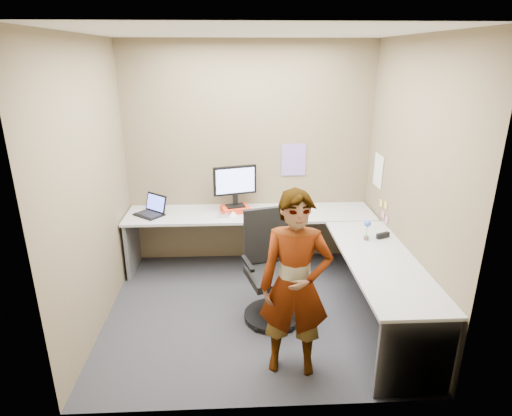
{
  "coord_description": "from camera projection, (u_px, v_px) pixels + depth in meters",
  "views": [
    {
      "loc": [
        -0.16,
        -3.84,
        2.53
      ],
      "look_at": [
        0.04,
        0.25,
        1.05
      ],
      "focal_mm": 30.0,
      "sensor_mm": 36.0,
      "label": 1
    }
  ],
  "objects": [
    {
      "name": "paper_ream",
      "position": [
        235.0,
        209.0,
        5.16
      ],
      "size": [
        0.38,
        0.32,
        0.07
      ],
      "primitive_type": "cube",
      "rotation": [
        0.0,
        0.0,
        0.27
      ],
      "color": "red",
      "rests_on": "desk"
    },
    {
      "name": "wall_right",
      "position": [
        410.0,
        185.0,
        4.08
      ],
      "size": [
        0.0,
        2.7,
        2.7
      ],
      "primitive_type": "plane",
      "rotation": [
        1.57,
        0.0,
        -1.57
      ],
      "color": "brown",
      "rests_on": "ground"
    },
    {
      "name": "ceiling",
      "position": [
        253.0,
        32.0,
        3.55
      ],
      "size": [
        3.0,
        3.0,
        0.0
      ],
      "primitive_type": "plane",
      "rotation": [
        3.14,
        0.0,
        0.0
      ],
      "color": "white",
      "rests_on": "wall_back"
    },
    {
      "name": "sticky_note_c",
      "position": [
        386.0,
        220.0,
        4.72
      ],
      "size": [
        0.01,
        0.07,
        0.07
      ],
      "primitive_type": "cube",
      "color": "pink",
      "rests_on": "wall_right"
    },
    {
      "name": "laptop",
      "position": [
        152.0,
        209.0,
        5.07
      ],
      "size": [
        0.42,
        0.41,
        0.23
      ],
      "rotation": [
        0.0,
        0.0,
        -0.69
      ],
      "color": "black",
      "rests_on": "desk"
    },
    {
      "name": "sticky_note_b",
      "position": [
        383.0,
        214.0,
        4.82
      ],
      "size": [
        0.01,
        0.07,
        0.07
      ],
      "primitive_type": "cube",
      "color": "pink",
      "rests_on": "wall_right"
    },
    {
      "name": "calendar_purple",
      "position": [
        294.0,
        160.0,
        5.26
      ],
      "size": [
        0.3,
        0.01,
        0.4
      ],
      "primitive_type": "cube",
      "color": "#846BB7",
      "rests_on": "wall_back"
    },
    {
      "name": "person",
      "position": [
        295.0,
        285.0,
        3.41
      ],
      "size": [
        0.62,
        0.45,
        1.58
      ],
      "primitive_type": "imported",
      "rotation": [
        0.0,
        0.0,
        -0.13
      ],
      "color": "#999399",
      "rests_on": "ground"
    },
    {
      "name": "ground",
      "position": [
        254.0,
        310.0,
        4.47
      ],
      "size": [
        3.0,
        3.0,
        0.0
      ],
      "primitive_type": "plane",
      "color": "#242429",
      "rests_on": "ground"
    },
    {
      "name": "wall_left",
      "position": [
        91.0,
        189.0,
        3.94
      ],
      "size": [
        0.0,
        2.7,
        2.7
      ],
      "primitive_type": "plane",
      "rotation": [
        1.57,
        0.0,
        1.57
      ],
      "color": "brown",
      "rests_on": "ground"
    },
    {
      "name": "calendar_white",
      "position": [
        378.0,
        171.0,
        4.96
      ],
      "size": [
        0.01,
        0.28,
        0.38
      ],
      "primitive_type": "cube",
      "color": "white",
      "rests_on": "wall_right"
    },
    {
      "name": "stapler",
      "position": [
        383.0,
        235.0,
        4.42
      ],
      "size": [
        0.15,
        0.1,
        0.05
      ],
      "primitive_type": "cube",
      "rotation": [
        0.0,
        0.0,
        0.42
      ],
      "color": "black",
      "rests_on": "desk"
    },
    {
      "name": "origami",
      "position": [
        233.0,
        213.0,
        5.05
      ],
      "size": [
        0.1,
        0.1,
        0.06
      ],
      "primitive_type": "cone",
      "color": "white",
      "rests_on": "desk"
    },
    {
      "name": "trackball_mouse",
      "position": [
        224.0,
        215.0,
        4.99
      ],
      "size": [
        0.12,
        0.08,
        0.07
      ],
      "color": "#B7B7BC",
      "rests_on": "desk"
    },
    {
      "name": "sticky_note_a",
      "position": [
        386.0,
        205.0,
        4.73
      ],
      "size": [
        0.01,
        0.07,
        0.07
      ],
      "primitive_type": "cube",
      "color": "#F2E059",
      "rests_on": "wall_right"
    },
    {
      "name": "flower",
      "position": [
        367.0,
        227.0,
        4.34
      ],
      "size": [
        0.07,
        0.07,
        0.22
      ],
      "color": "brown",
      "rests_on": "desk"
    },
    {
      "name": "desk",
      "position": [
        292.0,
        243.0,
        4.65
      ],
      "size": [
        2.98,
        2.58,
        0.73
      ],
      "color": "silver",
      "rests_on": "ground"
    },
    {
      "name": "monitor",
      "position": [
        235.0,
        183.0,
        5.07
      ],
      "size": [
        0.51,
        0.21,
        0.5
      ],
      "rotation": [
        0.0,
        0.0,
        0.27
      ],
      "color": "black",
      "rests_on": "paper_ream"
    },
    {
      "name": "wall_back",
      "position": [
        249.0,
        156.0,
        5.23
      ],
      "size": [
        3.0,
        0.0,
        3.0
      ],
      "primitive_type": "plane",
      "rotation": [
        1.57,
        0.0,
        0.0
      ],
      "color": "brown",
      "rests_on": "ground"
    },
    {
      "name": "sticky_note_d",
      "position": [
        381.0,
        203.0,
        4.88
      ],
      "size": [
        0.01,
        0.07,
        0.07
      ],
      "primitive_type": "cube",
      "color": "#F2E059",
      "rests_on": "wall_right"
    },
    {
      "name": "office_chair",
      "position": [
        271.0,
        276.0,
        4.24
      ],
      "size": [
        0.62,
        0.6,
        1.09
      ],
      "rotation": [
        0.0,
        0.0,
        0.26
      ],
      "color": "black",
      "rests_on": "ground"
    }
  ]
}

